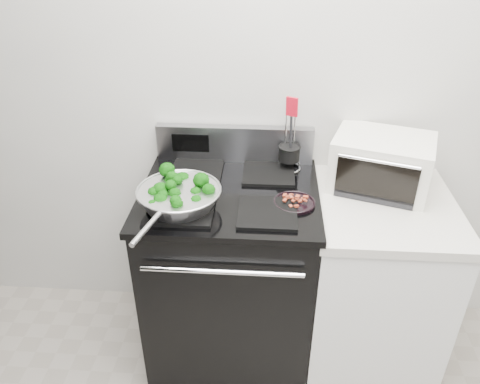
# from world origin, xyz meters

# --- Properties ---
(back_wall) EXTENTS (4.00, 0.02, 2.70)m
(back_wall) POSITION_xyz_m (0.00, 1.75, 1.35)
(back_wall) COLOR silver
(back_wall) RESTS_ON ground
(gas_range) EXTENTS (0.79, 0.69, 1.13)m
(gas_range) POSITION_xyz_m (-0.30, 1.41, 0.49)
(gas_range) COLOR black
(gas_range) RESTS_ON floor
(counter) EXTENTS (0.62, 0.68, 0.92)m
(counter) POSITION_xyz_m (0.39, 1.41, 0.46)
(counter) COLOR white
(counter) RESTS_ON floor
(skillet) EXTENTS (0.35, 0.55, 0.08)m
(skillet) POSITION_xyz_m (-0.50, 1.27, 1.00)
(skillet) COLOR silver
(skillet) RESTS_ON gas_range
(broccoli_pile) EXTENTS (0.28, 0.28, 0.10)m
(broccoli_pile) POSITION_xyz_m (-0.50, 1.27, 1.02)
(broccoli_pile) COLOR black
(broccoli_pile) RESTS_ON skillet
(bacon_plate) EXTENTS (0.18, 0.18, 0.04)m
(bacon_plate) POSITION_xyz_m (-0.02, 1.33, 0.97)
(bacon_plate) COLOR black
(bacon_plate) RESTS_ON gas_range
(utensil_holder) EXTENTS (0.12, 0.12, 0.36)m
(utensil_holder) POSITION_xyz_m (-0.04, 1.64, 1.02)
(utensil_holder) COLOR silver
(utensil_holder) RESTS_ON gas_range
(toaster_oven) EXTENTS (0.50, 0.43, 0.24)m
(toaster_oven) POSITION_xyz_m (0.37, 1.56, 1.04)
(toaster_oven) COLOR white
(toaster_oven) RESTS_ON counter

